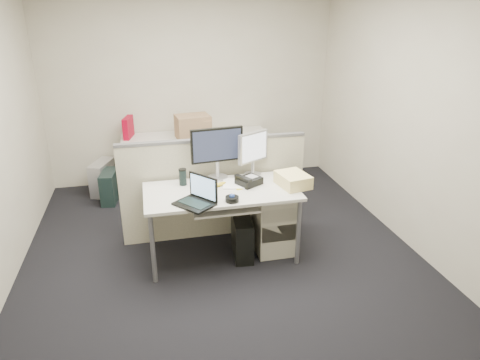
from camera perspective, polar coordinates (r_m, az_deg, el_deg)
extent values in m
cube|color=black|center=(4.53, -2.36, -9.90)|extent=(4.00, 4.50, 0.01)
cube|color=#B9B4A0|center=(6.16, -6.53, 12.22)|extent=(4.00, 0.02, 2.70)
cube|color=#B9B4A0|center=(1.98, 9.36, -10.31)|extent=(4.00, 0.02, 2.70)
cube|color=#B9B4A0|center=(4.75, 22.04, 7.78)|extent=(0.02, 4.50, 2.70)
cube|color=silver|center=(4.20, -2.51, -1.54)|extent=(1.50, 0.75, 0.03)
cylinder|color=slate|center=(4.02, -11.54, -9.01)|extent=(0.04, 0.04, 0.70)
cylinder|color=slate|center=(4.59, -11.84, -4.87)|extent=(0.04, 0.04, 0.70)
cylinder|color=slate|center=(4.25, 7.78, -6.92)|extent=(0.04, 0.04, 0.70)
cylinder|color=slate|center=(4.79, 5.11, -3.26)|extent=(0.04, 0.04, 0.70)
cube|color=silver|center=(4.07, -2.03, -3.76)|extent=(0.62, 0.32, 0.02)
cube|color=#ADA994|center=(4.53, 4.34, -5.19)|extent=(0.40, 0.55, 0.65)
cube|color=#BAB293|center=(4.66, -3.48, -1.25)|extent=(2.00, 0.06, 1.10)
cube|color=#ADA994|center=(6.10, -5.77, 2.53)|extent=(2.00, 0.60, 0.72)
cube|color=black|center=(4.39, -3.07, 3.56)|extent=(0.56, 0.27, 0.54)
cube|color=#B7B7BC|center=(4.48, 1.73, 3.44)|extent=(0.43, 0.35, 0.47)
cube|color=black|center=(3.85, -6.19, -1.64)|extent=(0.41, 0.42, 0.25)
cylinder|color=black|center=(3.94, -1.06, -2.56)|extent=(0.16, 0.16, 0.05)
cube|color=black|center=(4.31, 1.21, -0.14)|extent=(0.29, 0.28, 0.07)
cube|color=white|center=(4.32, -0.85, -0.49)|extent=(0.27, 0.31, 0.01)
cube|color=yellow|center=(4.22, -0.12, -1.07)|extent=(0.08, 0.08, 0.01)
cylinder|color=black|center=(4.32, -7.64, 0.34)|extent=(0.08, 0.08, 0.16)
ellipsoid|color=yellow|center=(4.27, -2.77, -0.60)|extent=(0.17, 0.12, 0.04)
cube|color=black|center=(4.21, -4.65, -1.18)|extent=(0.06, 0.11, 0.01)
cube|color=#F0D980|center=(4.30, 7.07, 0.02)|extent=(0.32, 0.38, 0.13)
cube|color=black|center=(4.09, -2.83, -3.27)|extent=(0.51, 0.21, 0.03)
cube|color=black|center=(4.41, 0.29, -7.56)|extent=(0.23, 0.47, 0.42)
cube|color=black|center=(5.86, -16.97, -0.84)|extent=(0.24, 0.46, 0.41)
cube|color=#B7B7BC|center=(6.15, -17.82, 0.33)|extent=(0.35, 0.52, 0.45)
cube|color=#966F4B|center=(5.83, -6.31, 6.98)|extent=(0.48, 0.38, 0.33)
cube|color=#966F4B|center=(5.84, -5.80, 6.77)|extent=(0.42, 0.35, 0.28)
cube|color=maroon|center=(6.01, -14.67, 6.71)|extent=(0.15, 0.33, 0.30)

